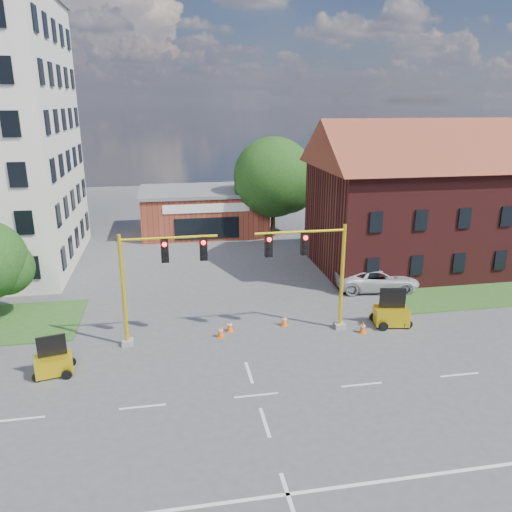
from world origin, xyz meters
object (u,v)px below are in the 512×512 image
Objects in this scene: signal_mast_west at (154,275)px; trailer_west at (54,363)px; pickup_white at (377,279)px; signal_mast_east at (314,266)px; trailer_east at (391,314)px.

signal_mast_west is 6.42m from trailer_west.
signal_mast_west reaches higher than pickup_white.
signal_mast_east is at bearing -2.26° from trailer_west.
trailer_east is at bearing -5.26° from trailer_west.
trailer_west is (-4.92, -2.46, -3.31)m from signal_mast_west.
trailer_east is at bearing -1.53° from signal_mast_east.
signal_mast_east is (8.71, 0.00, 0.00)m from signal_mast_west.
signal_mast_east reaches higher than trailer_west.
signal_mast_west is at bearing -169.28° from trailer_east.
pickup_white is at bearing 86.15° from trailer_east.
trailer_west is 0.34× the size of pickup_white.
signal_mast_west is 1.00× the size of signal_mast_east.
signal_mast_east is 14.24m from trailer_west.
signal_mast_east is 8.88m from pickup_white.
trailer_west is at bearing -161.50° from trailer_east.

